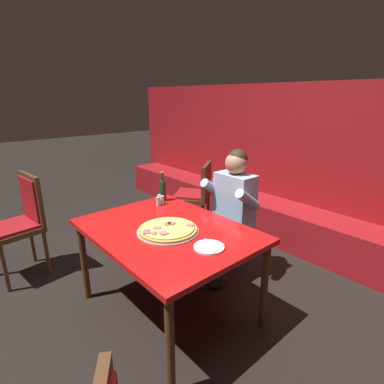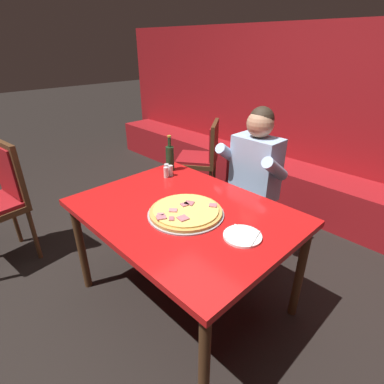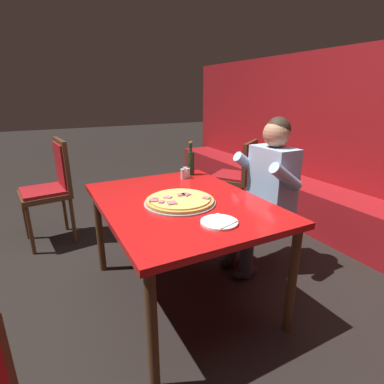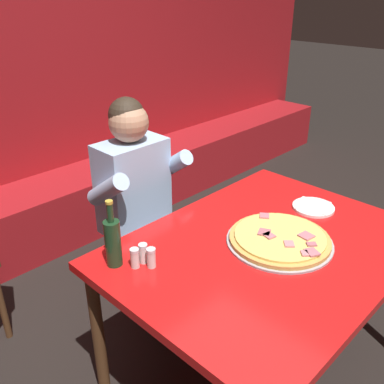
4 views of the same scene
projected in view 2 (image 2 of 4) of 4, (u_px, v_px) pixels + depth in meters
name	position (u px, v px, depth m)	size (l,w,h in m)	color
ground_plane	(185.00, 298.00, 2.23)	(24.00, 24.00, 0.00)	black
booth_wall_panel	(335.00, 122.00, 3.16)	(6.80, 0.16, 1.90)	maroon
booth_bench	(309.00, 192.00, 3.28)	(6.46, 0.48, 0.46)	maroon
main_dining_table	(184.00, 219.00, 1.92)	(1.36, 1.02, 0.76)	#4C2D19
pizza	(186.00, 212.00, 1.83)	(0.47, 0.47, 0.05)	#9E9EA3
plate_white_paper	(242.00, 236.00, 1.62)	(0.21, 0.21, 0.02)	white
beer_bottle	(170.00, 157.00, 2.42)	(0.07, 0.07, 0.29)	#19381E
shaker_black_pepper	(167.00, 170.00, 2.37)	(0.04, 0.04, 0.09)	silver
shaker_red_pepper_flakes	(171.00, 171.00, 2.35)	(0.04, 0.04, 0.09)	silver
shaker_parmesan	(166.00, 173.00, 2.31)	(0.04, 0.04, 0.09)	silver
diner_seated_blue_shirt	(249.00, 179.00, 2.43)	(0.53, 0.53, 1.27)	black
dining_chair_near_left	(203.00, 155.00, 3.37)	(0.61, 0.61, 0.94)	#4C2D19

